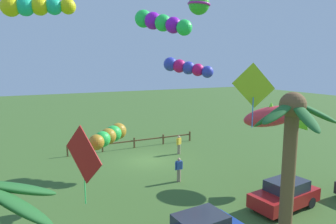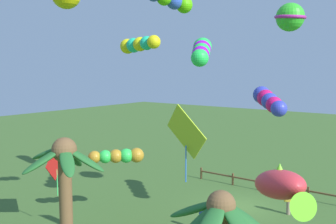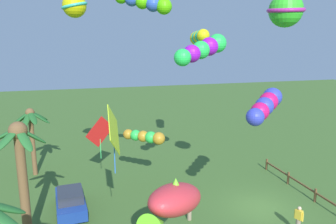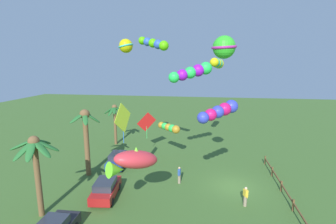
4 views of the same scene
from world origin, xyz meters
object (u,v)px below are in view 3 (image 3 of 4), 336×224
at_px(kite_tube_0, 145,137).
at_px(kite_ball_4, 74,6).
at_px(palm_tree_1, 31,125).
at_px(spectator_0, 189,207).
at_px(kite_tube_7, 265,105).
at_px(kite_tube_6, 199,37).
at_px(kite_fish_3, 173,202).
at_px(palm_tree_2, 20,159).
at_px(spectator_1, 299,219).
at_px(kite_tube_2, 203,49).
at_px(kite_diamond_5, 100,132).
at_px(parked_car_0, 70,201).
at_px(kite_ball_8, 286,10).
at_px(kite_diamond_1, 114,131).
at_px(kite_tube_9, 145,2).

bearing_deg(kite_tube_0, kite_ball_4, 102.97).
relative_size(palm_tree_1, spectator_0, 3.45).
bearing_deg(kite_tube_7, kite_tube_6, -0.87).
bearing_deg(kite_fish_3, palm_tree_1, 24.92).
xyz_separation_m(palm_tree_2, spectator_0, (-0.40, -9.08, -3.82)).
bearing_deg(palm_tree_1, spectator_1, -130.20).
xyz_separation_m(spectator_1, kite_tube_2, (3.76, 4.44, 9.29)).
bearing_deg(kite_diamond_5, kite_ball_4, 155.66).
xyz_separation_m(palm_tree_2, kite_tube_6, (7.31, -12.47, 6.25)).
bearing_deg(spectator_1, kite_fish_3, 107.01).
bearing_deg(parked_car_0, kite_tube_6, -64.64).
bearing_deg(spectator_0, kite_ball_4, 56.43).
relative_size(palm_tree_2, kite_fish_3, 1.73).
height_order(palm_tree_2, kite_ball_8, kite_ball_8).
height_order(palm_tree_1, kite_tube_7, kite_tube_7).
distance_m(palm_tree_2, kite_tube_0, 8.76).
distance_m(spectator_1, kite_tube_6, 14.79).
relative_size(kite_diamond_1, kite_diamond_5, 1.04).
relative_size(palm_tree_2, parked_car_0, 1.65).
relative_size(spectator_0, kite_tube_0, 0.59).
bearing_deg(kite_tube_9, palm_tree_2, 93.04).
relative_size(kite_fish_3, kite_diamond_5, 1.18).
bearing_deg(palm_tree_2, spectator_1, -102.97).
height_order(kite_diamond_1, kite_ball_4, kite_ball_4).
distance_m(kite_fish_3, kite_tube_6, 15.88).
height_order(palm_tree_1, spectator_1, palm_tree_1).
distance_m(palm_tree_1, spectator_1, 20.11).
bearing_deg(kite_diamond_1, parked_car_0, 26.44).
distance_m(palm_tree_1, kite_tube_0, 9.48).
xyz_separation_m(palm_tree_1, kite_tube_0, (-4.92, -8.11, -0.20)).
bearing_deg(kite_ball_8, kite_tube_6, -0.51).
xyz_separation_m(kite_tube_0, kite_tube_6, (2.76, -5.02, 6.94)).
xyz_separation_m(spectator_1, kite_tube_0, (7.89, 7.05, 3.13)).
bearing_deg(palm_tree_2, kite_diamond_1, -116.77).
xyz_separation_m(spectator_0, spectator_1, (-2.94, -5.41, 0.00)).
bearing_deg(spectator_1, kite_tube_6, 10.78).
relative_size(parked_car_0, kite_tube_0, 1.49).
bearing_deg(kite_tube_9, kite_fish_3, 177.47).
xyz_separation_m(kite_fish_3, kite_ball_8, (2.00, -5.93, 7.66)).
distance_m(kite_tube_2, kite_ball_8, 5.15).
bearing_deg(kite_fish_3, kite_diamond_1, 28.28).
relative_size(spectator_1, kite_tube_0, 0.59).
height_order(spectator_0, kite_tube_6, kite_tube_6).
bearing_deg(kite_diamond_5, kite_tube_9, -159.52).
bearing_deg(kite_ball_8, kite_tube_9, 53.71).
relative_size(spectator_0, spectator_1, 1.00).
distance_m(spectator_0, kite_diamond_1, 7.45).
bearing_deg(parked_car_0, kite_diamond_1, -153.56).
bearing_deg(kite_diamond_1, palm_tree_1, 23.88).
xyz_separation_m(kite_diamond_1, kite_tube_9, (2.65, -2.16, 6.14)).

